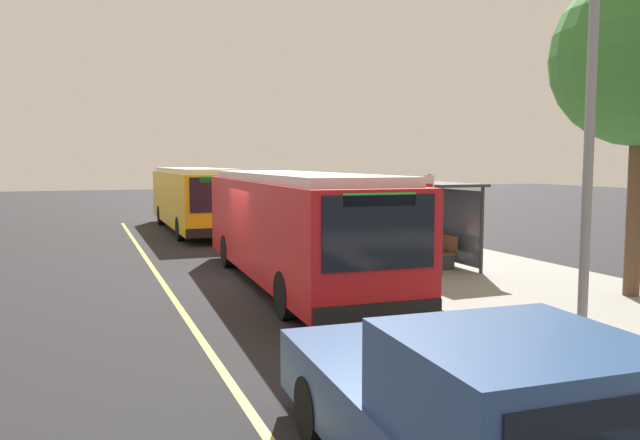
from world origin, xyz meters
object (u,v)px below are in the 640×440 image
(transit_bus_main, at_px, (294,224))
(pedestrian_commuter, at_px, (364,231))
(waiting_bench, at_px, (437,250))
(route_sign_post, at_px, (429,217))
(pickup_truck, at_px, (468,423))
(transit_bus_second, at_px, (194,197))

(transit_bus_main, height_order, pedestrian_commuter, transit_bus_main)
(waiting_bench, relative_size, route_sign_post, 0.57)
(transit_bus_main, distance_m, waiting_bench, 4.79)
(pedestrian_commuter, bearing_deg, waiting_bench, 53.71)
(transit_bus_main, xyz_separation_m, pedestrian_commuter, (-1.81, 2.87, -0.50))
(pickup_truck, bearing_deg, waiting_bench, 149.56)
(transit_bus_main, bearing_deg, transit_bus_second, -179.00)
(transit_bus_second, height_order, waiting_bench, transit_bus_second)
(pickup_truck, distance_m, pedestrian_commuter, 13.42)
(waiting_bench, bearing_deg, pedestrian_commuter, -126.29)
(pickup_truck, height_order, pedestrian_commuter, pickup_truck)
(transit_bus_second, bearing_deg, route_sign_post, 9.04)
(pedestrian_commuter, bearing_deg, transit_bus_main, -57.73)
(pickup_truck, relative_size, pedestrian_commuter, 3.25)
(waiting_bench, bearing_deg, route_sign_post, -34.77)
(pickup_truck, distance_m, waiting_bench, 13.01)
(transit_bus_second, bearing_deg, pedestrian_commuter, 14.37)
(route_sign_post, relative_size, pedestrian_commuter, 1.66)
(transit_bus_main, xyz_separation_m, transit_bus_second, (-13.97, -0.24, 0.00))
(transit_bus_main, height_order, route_sign_post, same)
(pickup_truck, xyz_separation_m, route_sign_post, (-7.98, 4.34, 1.10))
(transit_bus_main, relative_size, pickup_truck, 2.03)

